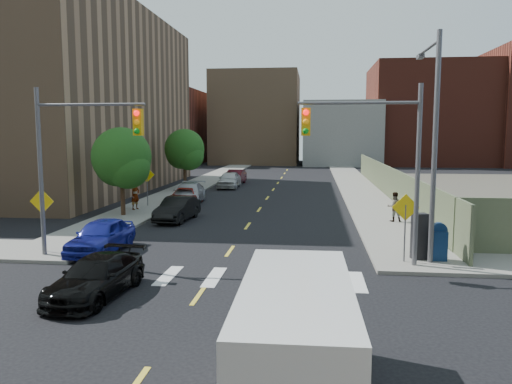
% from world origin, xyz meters
% --- Properties ---
extents(ground, '(160.00, 160.00, 0.00)m').
position_xyz_m(ground, '(0.00, 0.00, 0.00)').
color(ground, black).
rests_on(ground, ground).
extents(sidewalk_nw, '(3.50, 73.00, 0.15)m').
position_xyz_m(sidewalk_nw, '(-7.75, 41.50, 0.07)').
color(sidewalk_nw, gray).
rests_on(sidewalk_nw, ground).
extents(sidewalk_ne, '(3.50, 73.00, 0.15)m').
position_xyz_m(sidewalk_ne, '(7.75, 41.50, 0.07)').
color(sidewalk_ne, gray).
rests_on(sidewalk_ne, ground).
extents(fence_north, '(0.12, 44.00, 2.50)m').
position_xyz_m(fence_north, '(9.60, 28.00, 1.25)').
color(fence_north, '#66714F').
rests_on(fence_north, ground).
extents(building_nw, '(22.00, 30.00, 16.00)m').
position_xyz_m(building_nw, '(-22.00, 30.00, 8.00)').
color(building_nw, '#8C6B4C').
rests_on(building_nw, ground).
extents(bg_bldg_west, '(14.00, 18.00, 12.00)m').
position_xyz_m(bg_bldg_west, '(-22.00, 70.00, 6.00)').
color(bg_bldg_west, '#592319').
rests_on(bg_bldg_west, ground).
extents(bg_bldg_midwest, '(14.00, 16.00, 15.00)m').
position_xyz_m(bg_bldg_midwest, '(-6.00, 72.00, 7.50)').
color(bg_bldg_midwest, '#8C6B4C').
rests_on(bg_bldg_midwest, ground).
extents(bg_bldg_center, '(12.00, 16.00, 10.00)m').
position_xyz_m(bg_bldg_center, '(8.00, 70.00, 5.00)').
color(bg_bldg_center, gray).
rests_on(bg_bldg_center, ground).
extents(bg_bldg_east, '(18.00, 18.00, 16.00)m').
position_xyz_m(bg_bldg_east, '(22.00, 72.00, 8.00)').
color(bg_bldg_east, '#592319').
rests_on(bg_bldg_east, ground).
extents(signal_nw, '(4.59, 0.30, 7.00)m').
position_xyz_m(signal_nw, '(-5.98, 6.00, 4.53)').
color(signal_nw, '#59595E').
rests_on(signal_nw, ground).
extents(signal_ne, '(4.59, 0.30, 7.00)m').
position_xyz_m(signal_ne, '(5.98, 6.00, 4.53)').
color(signal_ne, '#59595E').
rests_on(signal_ne, ground).
extents(streetlight_ne, '(0.25, 3.70, 9.00)m').
position_xyz_m(streetlight_ne, '(8.20, 6.90, 5.22)').
color(streetlight_ne, '#59595E').
rests_on(streetlight_ne, ground).
extents(warn_sign_nw, '(1.06, 0.06, 2.83)m').
position_xyz_m(warn_sign_nw, '(-7.80, 6.50, 1.99)').
color(warn_sign_nw, '#59595E').
rests_on(warn_sign_nw, ground).
extents(warn_sign_ne, '(1.06, 0.06, 2.83)m').
position_xyz_m(warn_sign_ne, '(7.20, 6.50, 1.99)').
color(warn_sign_ne, '#59595E').
rests_on(warn_sign_ne, ground).
extents(warn_sign_midwest, '(1.06, 0.06, 2.83)m').
position_xyz_m(warn_sign_midwest, '(-7.80, 20.00, 1.99)').
color(warn_sign_midwest, '#59595E').
rests_on(warn_sign_midwest, ground).
extents(tree_west_near, '(3.66, 3.64, 5.52)m').
position_xyz_m(tree_west_near, '(-8.00, 16.05, 3.48)').
color(tree_west_near, '#332114').
rests_on(tree_west_near, ground).
extents(tree_west_far, '(3.66, 3.64, 5.52)m').
position_xyz_m(tree_west_far, '(-8.00, 31.05, 3.48)').
color(tree_west_far, '#332114').
rests_on(tree_west_far, ground).
extents(parked_car_blue, '(1.87, 4.38, 1.48)m').
position_xyz_m(parked_car_blue, '(-5.50, 7.10, 0.74)').
color(parked_car_blue, navy).
rests_on(parked_car_blue, ground).
extents(parked_car_black, '(1.90, 4.41, 1.41)m').
position_xyz_m(parked_car_black, '(-4.34, 15.16, 0.71)').
color(parked_car_black, black).
rests_on(parked_car_black, ground).
extents(parked_car_red, '(2.43, 4.62, 1.24)m').
position_xyz_m(parked_car_red, '(-5.50, 21.40, 0.62)').
color(parked_car_red, maroon).
rests_on(parked_car_red, ground).
extents(parked_car_silver, '(2.46, 5.26, 1.49)m').
position_xyz_m(parked_car_silver, '(-5.49, 22.43, 0.74)').
color(parked_car_silver, '#9A9BA1').
rests_on(parked_car_silver, ground).
extents(parked_car_white, '(1.85, 4.57, 1.56)m').
position_xyz_m(parked_car_white, '(-4.20, 32.80, 0.78)').
color(parked_car_white, silver).
rests_on(parked_car_white, ground).
extents(parked_car_maroon, '(1.79, 4.47, 1.44)m').
position_xyz_m(parked_car_maroon, '(-4.20, 36.33, 0.72)').
color(parked_car_maroon, '#3E0C14').
rests_on(parked_car_maroon, ground).
extents(parked_car_grey, '(2.21, 4.55, 1.25)m').
position_xyz_m(parked_car_grey, '(-4.67, 37.52, 0.62)').
color(parked_car_grey, black).
rests_on(parked_car_grey, ground).
extents(black_sedan, '(2.18, 4.53, 1.27)m').
position_xyz_m(black_sedan, '(-3.20, 1.49, 0.64)').
color(black_sedan, black).
rests_on(black_sedan, ground).
extents(cargo_van, '(2.31, 5.37, 2.44)m').
position_xyz_m(cargo_van, '(3.32, -4.07, 1.28)').
color(cargo_van, silver).
rests_on(cargo_van, ground).
extents(mailbox, '(0.63, 0.48, 1.52)m').
position_xyz_m(mailbox, '(8.58, 6.86, 0.89)').
color(mailbox, navy).
rests_on(mailbox, sidewalk_ne).
extents(payphone, '(0.64, 0.56, 1.85)m').
position_xyz_m(payphone, '(7.85, 6.99, 1.07)').
color(payphone, black).
rests_on(payphone, sidewalk_ne).
extents(pedestrian_west, '(0.69, 0.81, 1.90)m').
position_xyz_m(pedestrian_west, '(-8.02, 18.20, 1.10)').
color(pedestrian_west, gray).
rests_on(pedestrian_west, sidewalk_nw).
extents(pedestrian_east, '(0.91, 0.77, 1.68)m').
position_xyz_m(pedestrian_east, '(8.22, 15.58, 0.99)').
color(pedestrian_east, gray).
rests_on(pedestrian_east, sidewalk_ne).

